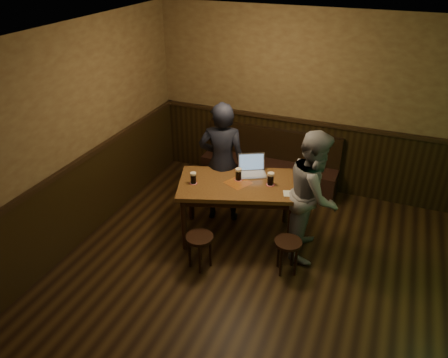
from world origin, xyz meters
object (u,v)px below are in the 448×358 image
pint_mid (238,174)px  pint_right (271,179)px  stool_left (200,242)px  laptop (252,169)px  person_grey (313,194)px  person_suit (222,163)px  stool_right (288,247)px  bench (269,169)px  pub_table (238,190)px  pint_left (193,178)px

pint_mid → pint_right: (0.43, 0.03, 0.00)m
stool_left → laptop: size_ratio=1.01×
laptop → person_grey: size_ratio=0.27×
stool_left → person_suit: bearing=98.5°
person_suit → stool_right: bearing=129.4°
bench → stool_left: size_ratio=4.80×
pint_mid → pint_right: size_ratio=0.96×
stool_right → pint_mid: 1.16m
pub_table → pint_left: size_ratio=11.03×
pint_mid → laptop: size_ratio=0.37×
bench → stool_right: size_ratio=4.87×
bench → stool_left: bearing=-94.9°
laptop → person_grey: person_grey is taller
bench → pint_mid: bearing=-91.0°
pub_table → pint_left: bearing=-175.5°
pint_right → pint_mid: bearing=-175.4°
person_grey → bench: bearing=29.6°
bench → pub_table: size_ratio=1.26×
pint_mid → person_suit: 0.43m
bench → pint_right: (0.40, -1.36, 0.60)m
pint_right → person_grey: size_ratio=0.10×
pint_right → person_grey: (0.57, -0.06, -0.07)m
pint_left → stool_left: bearing=-59.2°
bench → laptop: size_ratio=4.83×
pint_mid → pint_right: 0.43m
pub_table → person_grey: person_grey is taller
stool_right → pint_mid: (-0.85, 0.56, 0.55)m
person_suit → person_grey: 1.37m
person_suit → stool_left: bearing=82.4°
bench → laptop: 1.30m
bench → pint_left: bearing=-107.4°
stool_right → person_suit: (-1.19, 0.82, 0.52)m
pint_mid → person_grey: 1.01m
pub_table → person_suit: person_suit is taller
pint_left → pint_right: size_ratio=0.91×
person_grey → person_suit: bearing=73.1°
person_suit → person_grey: size_ratio=1.05×
pint_left → pint_right: pint_right is taller
pint_left → person_grey: (1.51, 0.28, -0.06)m
bench → stool_left: bench is taller
pint_right → laptop: laptop is taller
stool_left → pint_mid: 1.05m
pub_table → pint_right: 0.46m
stool_right → person_suit: 1.54m
pub_table → person_grey: (0.98, 0.05, 0.13)m
stool_right → person_grey: 0.73m
person_grey → pint_mid: bearing=83.7°
pint_left → pint_right: (0.94, 0.34, 0.01)m
pint_left → person_suit: 0.59m
pint_left → person_grey: bearing=10.5°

